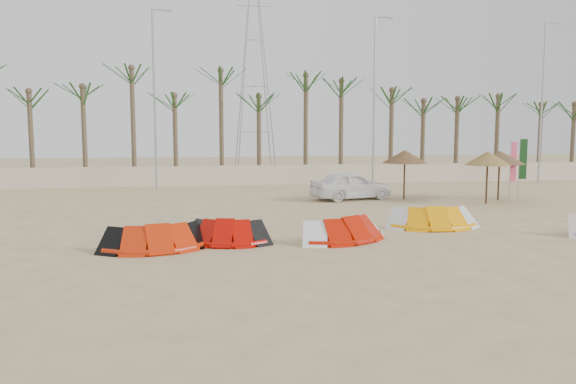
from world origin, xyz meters
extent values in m
plane|color=tan|center=(0.00, 0.00, 0.00)|extent=(120.00, 120.00, 0.00)
cube|color=beige|center=(0.00, 22.00, 0.65)|extent=(60.00, 0.30, 1.30)
cylinder|color=brown|center=(-14.00, 23.50, 3.25)|extent=(0.32, 0.32, 6.50)
ellipsoid|color=#194719|center=(-14.00, 23.50, 6.50)|extent=(4.00, 4.00, 2.40)
cylinder|color=brown|center=(-4.00, 23.50, 3.25)|extent=(0.32, 0.32, 6.50)
ellipsoid|color=#194719|center=(-4.00, 23.50, 6.50)|extent=(4.00, 4.00, 2.40)
cylinder|color=brown|center=(6.00, 23.50, 3.25)|extent=(0.32, 0.32, 6.50)
ellipsoid|color=#194719|center=(6.00, 23.50, 6.50)|extent=(4.00, 4.00, 2.40)
cylinder|color=brown|center=(16.00, 23.50, 3.25)|extent=(0.32, 0.32, 6.50)
ellipsoid|color=#194719|center=(16.00, 23.50, 6.50)|extent=(4.00, 4.00, 2.40)
cylinder|color=brown|center=(24.00, 23.50, 3.25)|extent=(0.32, 0.32, 6.50)
ellipsoid|color=#194719|center=(24.00, 23.50, 6.50)|extent=(4.00, 4.00, 2.40)
cylinder|color=#A5A8AD|center=(-6.00, 20.00, 5.50)|extent=(0.14, 0.14, 11.00)
cylinder|color=#A5A8AD|center=(-5.50, 20.00, 10.90)|extent=(1.00, 0.08, 0.08)
cube|color=#A5A8AD|center=(-5.00, 20.00, 10.85)|extent=(0.35, 0.14, 0.10)
cylinder|color=#A5A8AD|center=(8.00, 20.00, 5.50)|extent=(0.14, 0.14, 11.00)
cylinder|color=#A5A8AD|center=(8.50, 20.00, 10.90)|extent=(1.00, 0.08, 0.08)
cube|color=#A5A8AD|center=(9.00, 20.00, 10.85)|extent=(0.35, 0.14, 0.10)
cylinder|color=#A5A8AD|center=(20.00, 20.00, 5.50)|extent=(0.14, 0.14, 11.00)
cylinder|color=#A5A8AD|center=(20.50, 20.00, 10.90)|extent=(1.00, 0.08, 0.08)
cube|color=#A5A8AD|center=(21.00, 20.00, 10.85)|extent=(0.35, 0.14, 0.10)
cylinder|color=red|center=(-4.82, 2.07, 0.10)|extent=(3.10, 0.95, 0.20)
cube|color=black|center=(-6.23, 2.17, 0.25)|extent=(0.85, 1.21, 0.40)
cube|color=black|center=(-3.40, 2.17, 0.25)|extent=(0.85, 1.21, 0.40)
cylinder|color=#B20801|center=(-2.63, 2.60, 0.10)|extent=(2.54, 0.86, 0.20)
cube|color=black|center=(-3.79, 2.70, 0.25)|extent=(0.86, 1.22, 0.40)
cube|color=black|center=(-1.47, 2.70, 0.25)|extent=(0.86, 1.22, 0.40)
cylinder|color=#BA1402|center=(1.42, 2.58, 0.10)|extent=(2.90, 1.78, 0.20)
cube|color=white|center=(-0.04, 2.68, 0.25)|extent=(1.07, 1.25, 0.40)
cube|color=white|center=(2.87, 2.68, 0.25)|extent=(1.07, 1.25, 0.40)
cylinder|color=#FF9C04|center=(5.35, 4.34, 0.10)|extent=(3.18, 0.40, 0.20)
cube|color=silver|center=(3.92, 4.44, 0.25)|extent=(0.67, 1.14, 0.40)
cube|color=silver|center=(6.77, 4.44, 0.25)|extent=(0.67, 1.14, 0.40)
cube|color=silver|center=(9.54, 2.19, 0.25)|extent=(0.86, 1.22, 0.40)
cylinder|color=#4C331E|center=(7.46, 12.93, 1.27)|extent=(0.10, 0.10, 2.55)
cone|color=brown|center=(7.46, 12.93, 2.30)|extent=(2.40, 2.40, 0.70)
cylinder|color=#4C331E|center=(10.89, 10.50, 1.28)|extent=(0.10, 0.10, 2.56)
cone|color=olive|center=(10.89, 10.50, 2.31)|extent=(2.26, 2.26, 0.70)
cylinder|color=#4C331E|center=(12.31, 11.83, 1.26)|extent=(0.10, 0.10, 2.52)
cone|color=brown|center=(12.31, 11.83, 2.27)|extent=(2.58, 2.58, 0.70)
cylinder|color=#A5A8AD|center=(12.96, 11.87, 1.63)|extent=(0.04, 0.04, 3.26)
cube|color=#D73F61|center=(13.18, 11.87, 2.02)|extent=(0.41, 0.13, 2.12)
cylinder|color=#A5A8AD|center=(14.02, 12.77, 1.70)|extent=(0.04, 0.04, 3.40)
cube|color=#164019|center=(14.24, 12.77, 2.11)|extent=(0.42, 0.07, 2.21)
imported|color=white|center=(4.61, 13.27, 0.75)|extent=(4.69, 2.73, 1.50)
camera|label=1|loc=(-3.55, -15.61, 3.79)|focal=35.00mm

